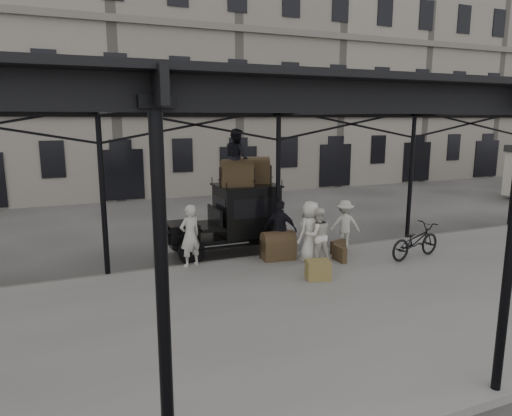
{
  "coord_description": "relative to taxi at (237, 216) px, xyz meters",
  "views": [
    {
      "loc": [
        -5.81,
        -10.22,
        4.19
      ],
      "look_at": [
        -0.88,
        1.6,
        1.7
      ],
      "focal_mm": 32.0,
      "sensor_mm": 36.0,
      "label": 1
    }
  ],
  "objects": [
    {
      "name": "taxi",
      "position": [
        0.0,
        0.0,
        0.0
      ],
      "size": [
        3.65,
        1.55,
        2.18
      ],
      "color": "black",
      "rests_on": "ground"
    },
    {
      "name": "porter_centre",
      "position": [
        1.5,
        -2.03,
        -0.18
      ],
      "size": [
        1.0,
        0.83,
        1.75
      ],
      "primitive_type": "imported",
      "rotation": [
        0.0,
        0.0,
        3.52
      ],
      "color": "beige",
      "rests_on": "platform"
    },
    {
      "name": "porter_official",
      "position": [
        0.82,
        -1.48,
        -0.19
      ],
      "size": [
        0.99,
        1.03,
        1.72
      ],
      "primitive_type": "imported",
      "rotation": [
        0.0,
        0.0,
        2.32
      ],
      "color": "black",
      "rests_on": "platform"
    },
    {
      "name": "steamer_trunk_roof_near",
      "position": [
        -0.08,
        -0.25,
        1.32
      ],
      "size": [
        1.03,
        0.74,
        0.69
      ],
      "primitive_type": null,
      "rotation": [
        0.0,
        0.0,
        -0.18
      ],
      "color": "#44321F",
      "rests_on": "taxi"
    },
    {
      "name": "suitcase_flat",
      "position": [
        2.67,
        -1.72,
        -0.85
      ],
      "size": [
        0.62,
        0.34,
        0.4
      ],
      "primitive_type": "cube",
      "rotation": [
        0.0,
        0.0,
        0.34
      ],
      "color": "#44321F",
      "rests_on": "platform"
    },
    {
      "name": "building_frontage",
      "position": [
        0.94,
        14.97,
        5.8
      ],
      "size": [
        64.0,
        8.0,
        14.0
      ],
      "primitive_type": "cube",
      "color": "slate",
      "rests_on": "ground"
    },
    {
      "name": "porter_right",
      "position": [
        3.14,
        -1.34,
        -0.28
      ],
      "size": [
        1.14,
        0.89,
        1.55
      ],
      "primitive_type": "imported",
      "rotation": [
        0.0,
        0.0,
        2.78
      ],
      "color": "beige",
      "rests_on": "platform"
    },
    {
      "name": "porter_roof",
      "position": [
        -0.03,
        -0.1,
        1.85
      ],
      "size": [
        0.77,
        0.93,
        1.75
      ],
      "primitive_type": "imported",
      "rotation": [
        0.0,
        0.0,
        1.7
      ],
      "color": "black",
      "rests_on": "taxi"
    },
    {
      "name": "bicycle",
      "position": [
        4.48,
        -3.05,
        -0.54
      ],
      "size": [
        2.06,
        1.03,
        1.03
      ],
      "primitive_type": "imported",
      "rotation": [
        0.0,
        0.0,
        1.75
      ],
      "color": "black",
      "rests_on": "platform"
    },
    {
      "name": "ground",
      "position": [
        0.94,
        -3.03,
        -1.2
      ],
      "size": [
        120.0,
        120.0,
        0.0
      ],
      "primitive_type": "plane",
      "color": "#383533",
      "rests_on": "ground"
    },
    {
      "name": "porter_left",
      "position": [
        -1.84,
        -1.23,
        -0.18
      ],
      "size": [
        0.74,
        0.61,
        1.75
      ],
      "primitive_type": "imported",
      "rotation": [
        0.0,
        0.0,
        3.48
      ],
      "color": "beige",
      "rests_on": "platform"
    },
    {
      "name": "wicker_hamper",
      "position": [
        0.9,
        -3.55,
        -0.8
      ],
      "size": [
        0.7,
        0.6,
        0.5
      ],
      "primitive_type": "cube",
      "rotation": [
        0.0,
        0.0,
        -0.27
      ],
      "color": "olive",
      "rests_on": "platform"
    },
    {
      "name": "steamer_trunk_roof_far",
      "position": [
        0.67,
        0.2,
        1.33
      ],
      "size": [
        1.09,
        0.83,
        0.71
      ],
      "primitive_type": null,
      "rotation": [
        0.0,
        0.0,
        -0.28
      ],
      "color": "#44321F",
      "rests_on": "taxi"
    },
    {
      "name": "platform",
      "position": [
        0.94,
        -5.03,
        -1.13
      ],
      "size": [
        28.0,
        8.0,
        0.15
      ],
      "primitive_type": "cube",
      "color": "slate",
      "rests_on": "ground"
    },
    {
      "name": "canopy",
      "position": [
        0.94,
        -4.75,
        3.39
      ],
      "size": [
        22.5,
        9.0,
        4.74
      ],
      "color": "black",
      "rests_on": "ground"
    },
    {
      "name": "porter_midleft",
      "position": [
        1.63,
        -2.27,
        -0.26
      ],
      "size": [
        0.87,
        0.73,
        1.58
      ],
      "primitive_type": "imported",
      "rotation": [
        0.0,
        0.0,
        2.96
      ],
      "color": "silver",
      "rests_on": "platform"
    },
    {
      "name": "steamer_trunk_platform",
      "position": [
        0.69,
        -1.59,
        -0.7
      ],
      "size": [
        1.0,
        0.66,
        0.7
      ],
      "primitive_type": null,
      "rotation": [
        0.0,
        0.0,
        -0.09
      ],
      "color": "#44321F",
      "rests_on": "platform"
    },
    {
      "name": "suitcase_upright",
      "position": [
        2.24,
        -2.46,
        -0.83
      ],
      "size": [
        0.17,
        0.6,
        0.45
      ],
      "primitive_type": "cube",
      "rotation": [
        0.0,
        0.0,
        -0.03
      ],
      "color": "#44321F",
      "rests_on": "platform"
    }
  ]
}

